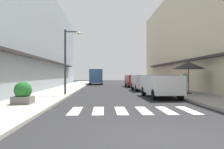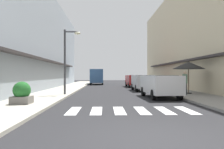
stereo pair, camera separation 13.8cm
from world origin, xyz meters
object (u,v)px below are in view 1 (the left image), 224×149
Objects in this scene: parked_car_near at (161,84)px; parked_car_mid at (143,81)px; street_lamp at (68,54)px; parked_car_far at (134,80)px; pedestrian_walking_near at (185,82)px; planter_corner at (23,93)px; delivery_van at (96,75)px; cafe_umbrella at (189,65)px.

parked_car_near is 6.68m from parked_car_mid.
parked_car_mid is 0.87× the size of street_lamp.
parked_car_near is 1.01× the size of parked_car_far.
pedestrian_walking_near reaches higher than parked_car_near.
delivery_van is at bearing 83.80° from planter_corner.
parked_car_near is 0.95× the size of street_lamp.
delivery_van is 24.89m from planter_corner.
parked_car_mid is at bearing -92.74° from pedestrian_walking_near.
parked_car_far is at bearing 103.21° from cafe_umbrella.
cafe_umbrella is (2.63, -11.19, 1.28)m from parked_car_far.
cafe_umbrella is (2.63, -4.67, 1.28)m from parked_car_mid.
parked_car_far is 9.21m from delivery_van.
parked_car_far is at bearing 61.76° from street_lamp.
pedestrian_walking_near is (-0.63, -1.02, -1.22)m from cafe_umbrella.
street_lamp is (-6.25, -5.12, 2.07)m from parked_car_mid.
parked_car_far is 13.36m from street_lamp.
parked_car_far is (0.00, 13.20, -0.00)m from parked_car_near.
parked_car_far is at bearing 90.00° from parked_car_near.
parked_car_mid is 6.51m from parked_car_far.
pedestrian_walking_near is (1.99, 0.98, 0.06)m from parked_car_near.
parked_car_far is 4.08× the size of planter_corner.
parked_car_far is 0.94× the size of street_lamp.
delivery_van is at bearing 108.85° from parked_car_mid.
street_lamp reaches higher than pedestrian_walking_near.
parked_car_near and parked_car_far have the same top height.
pedestrian_walking_near is at bearing -80.73° from parked_car_far.
cafe_umbrella is (7.51, -18.98, 0.80)m from delivery_van.
pedestrian_walking_near is at bearing 26.26° from parked_car_near.
delivery_van is at bearing 103.10° from parked_car_near.
street_lamp is at bearing -140.67° from parked_car_mid.
delivery_van is 21.16m from pedestrian_walking_near.
street_lamp is 8.92m from cafe_umbrella.
parked_car_mid is 8.33m from street_lamp.
street_lamp reaches higher than cafe_umbrella.
planter_corner is at bearing -126.01° from parked_car_mid.
parked_car_near reaches higher than planter_corner.
street_lamp reaches higher than parked_car_mid.
cafe_umbrella is at bearing 37.39° from parked_car_near.
street_lamp is at bearing -118.24° from parked_car_far.
planter_corner is (-1.33, -5.30, -2.37)m from street_lamp.
parked_car_mid is 12.88m from planter_corner.
parked_car_far is (0.00, 6.51, 0.00)m from parked_car_mid.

